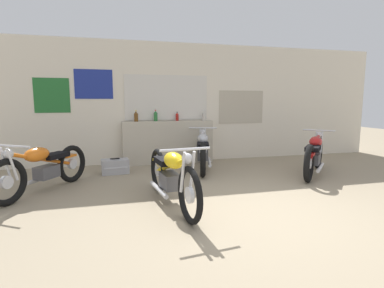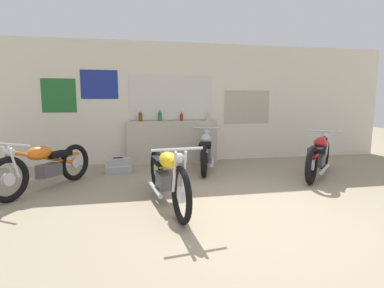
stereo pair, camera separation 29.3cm
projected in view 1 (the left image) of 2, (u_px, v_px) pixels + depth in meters
The scene contains 12 objects.
ground_plane at pixel (263, 217), 3.78m from camera, with size 24.00×24.00×0.00m, color gray.
wall_back at pixel (190, 103), 7.20m from camera, with size 10.00×0.07×2.80m.
sill_counter at pixel (168, 142), 7.02m from camera, with size 2.10×0.28×0.99m.
bottle_leftmost at pixel (136, 117), 6.71m from camera, with size 0.09×0.09×0.25m.
bottle_left_center at pixel (156, 116), 6.87m from camera, with size 0.09×0.09×0.26m.
bottle_center at pixel (177, 117), 7.01m from camera, with size 0.07×0.07×0.21m.
bottle_right_center at pixel (204, 116), 7.11m from camera, with size 0.08×0.08×0.25m.
motorcycle_red at pixel (314, 154), 5.91m from camera, with size 1.48×1.54×0.85m.
motorcycle_orange at pixel (43, 167), 4.74m from camera, with size 1.15×1.72×0.84m.
motorcycle_silver at pixel (203, 150), 6.40m from camera, with size 0.81×2.04×0.85m.
motorcycle_yellow at pixel (171, 175), 4.16m from camera, with size 0.64×2.08×0.89m.
hard_case_silver at pixel (115, 166), 6.02m from camera, with size 0.56×0.35×0.32m.
Camera 1 is at (-1.77, -3.27, 1.44)m, focal length 28.00 mm.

